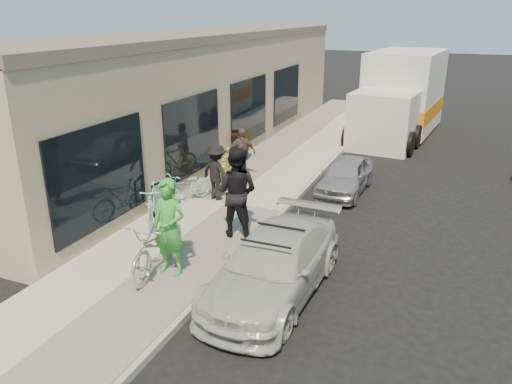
% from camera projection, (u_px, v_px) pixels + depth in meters
% --- Properties ---
extents(ground, '(120.00, 120.00, 0.00)m').
position_uv_depth(ground, '(252.00, 274.00, 9.83)').
color(ground, black).
rests_on(ground, ground).
extents(sidewalk, '(3.00, 34.00, 0.15)m').
position_uv_depth(sidewalk, '(226.00, 205.00, 13.13)').
color(sidewalk, '#B7B1A5').
rests_on(sidewalk, ground).
extents(curb, '(0.12, 34.00, 0.13)m').
position_uv_depth(curb, '(282.00, 214.00, 12.58)').
color(curb, '#A29D94').
rests_on(curb, ground).
extents(storefront, '(3.60, 20.00, 4.22)m').
position_uv_depth(storefront, '(204.00, 93.00, 17.93)').
color(storefront, tan).
rests_on(storefront, ground).
extents(bike_rack, '(0.23, 0.57, 0.84)m').
position_uv_depth(bike_rack, '(162.00, 194.00, 12.20)').
color(bike_rack, black).
rests_on(bike_rack, sidewalk).
extents(sandwich_board, '(0.66, 0.67, 0.96)m').
position_uv_depth(sandwich_board, '(238.00, 146.00, 16.68)').
color(sandwich_board, '#321D0D').
rests_on(sandwich_board, sidewalk).
extents(sedan_white, '(1.77, 4.04, 1.20)m').
position_uv_depth(sedan_white, '(274.00, 264.00, 9.00)').
color(sedan_white, '#B8B8B3').
rests_on(sedan_white, ground).
extents(sedan_silver, '(1.23, 2.94, 0.99)m').
position_uv_depth(sedan_silver, '(345.00, 176.00, 14.12)').
color(sedan_silver, '#9D9DA2').
rests_on(sedan_silver, ground).
extents(moving_truck, '(3.16, 7.01, 3.35)m').
position_uv_depth(moving_truck, '(401.00, 99.00, 20.55)').
color(moving_truck, silver).
rests_on(moving_truck, ground).
extents(tandem_bike, '(0.94, 2.11, 1.07)m').
position_uv_depth(tandem_bike, '(159.00, 244.00, 9.53)').
color(tandem_bike, silver).
rests_on(tandem_bike, sidewalk).
extents(woman_rider, '(0.70, 0.47, 1.88)m').
position_uv_depth(woman_rider, '(169.00, 227.00, 9.28)').
color(woman_rider, green).
rests_on(woman_rider, sidewalk).
extents(man_standing, '(1.00, 0.78, 2.03)m').
position_uv_depth(man_standing, '(236.00, 192.00, 10.89)').
color(man_standing, black).
rests_on(man_standing, sidewalk).
extents(cruiser_bike_a, '(1.07, 1.62, 0.95)m').
position_uv_depth(cruiser_bike_a, '(153.00, 204.00, 11.68)').
color(cruiser_bike_a, '#91D8CC').
rests_on(cruiser_bike_a, sidewalk).
extents(cruiser_bike_b, '(1.10, 1.68, 0.84)m').
position_uv_depth(cruiser_bike_b, '(187.00, 187.00, 13.01)').
color(cruiser_bike_b, '#91D8CC').
rests_on(cruiser_bike_b, sidewalk).
extents(cruiser_bike_c, '(0.92, 1.79, 1.04)m').
position_uv_depth(cruiser_bike_c, '(226.00, 167.00, 14.28)').
color(cruiser_bike_c, gold).
rests_on(cruiser_bike_c, sidewalk).
extents(bystander_a, '(1.08, 0.81, 1.49)m').
position_uv_depth(bystander_a, '(217.00, 172.00, 13.11)').
color(bystander_a, black).
rests_on(bystander_a, sidewalk).
extents(bystander_b, '(0.90, 0.89, 1.53)m').
position_uv_depth(bystander_b, '(241.00, 154.00, 14.76)').
color(bystander_b, brown).
rests_on(bystander_b, sidewalk).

